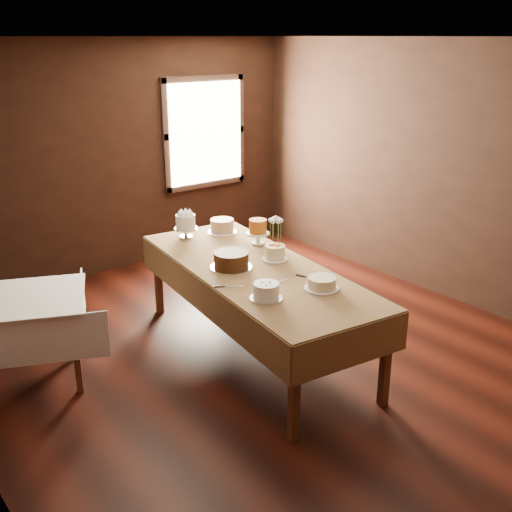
# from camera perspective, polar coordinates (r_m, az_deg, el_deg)

# --- Properties ---
(floor) EXTENTS (5.00, 6.00, 0.01)m
(floor) POSITION_cam_1_polar(r_m,az_deg,el_deg) (5.70, 1.26, -9.56)
(floor) COLOR black
(floor) RESTS_ON ground
(ceiling) EXTENTS (5.00, 6.00, 0.01)m
(ceiling) POSITION_cam_1_polar(r_m,az_deg,el_deg) (4.96, 1.51, 19.87)
(ceiling) COLOR beige
(ceiling) RESTS_ON wall_back
(wall_back) EXTENTS (5.00, 0.02, 2.80)m
(wall_back) POSITION_cam_1_polar(r_m,az_deg,el_deg) (7.65, -13.19, 8.85)
(wall_back) COLOR black
(wall_back) RESTS_ON ground
(wall_right) EXTENTS (0.02, 6.00, 2.80)m
(wall_right) POSITION_cam_1_polar(r_m,az_deg,el_deg) (6.97, 17.62, 7.39)
(wall_right) COLOR black
(wall_right) RESTS_ON ground
(window) EXTENTS (1.10, 0.05, 1.30)m
(window) POSITION_cam_1_polar(r_m,az_deg,el_deg) (8.19, -4.75, 11.43)
(window) COLOR #FFEABF
(window) RESTS_ON wall_back
(display_table) EXTENTS (1.40, 2.85, 0.85)m
(display_table) POSITION_cam_1_polar(r_m,az_deg,el_deg) (5.47, -0.06, -1.72)
(display_table) COLOR #4A2714
(display_table) RESTS_ON ground
(side_table) EXTENTS (1.18, 1.18, 0.76)m
(side_table) POSITION_cam_1_polar(r_m,az_deg,el_deg) (5.46, -20.43, -4.46)
(side_table) COLOR #4A2714
(side_table) RESTS_ON ground
(cake_meringue) EXTENTS (0.28, 0.28, 0.26)m
(cake_meringue) POSITION_cam_1_polar(r_m,az_deg,el_deg) (6.26, -6.61, 2.73)
(cake_meringue) COLOR silver
(cake_meringue) RESTS_ON display_table
(cake_speckled) EXTENTS (0.32, 0.32, 0.15)m
(cake_speckled) POSITION_cam_1_polar(r_m,az_deg,el_deg) (6.41, -3.19, 2.80)
(cake_speckled) COLOR white
(cake_speckled) RESTS_ON display_table
(cake_caramel) EXTENTS (0.23, 0.23, 0.27)m
(cake_caramel) POSITION_cam_1_polar(r_m,az_deg,el_deg) (6.03, 0.18, 2.15)
(cake_caramel) COLOR white
(cake_caramel) RESTS_ON display_table
(cake_chocolate) EXTENTS (0.38, 0.38, 0.15)m
(cake_chocolate) POSITION_cam_1_polar(r_m,az_deg,el_deg) (5.43, -2.34, -0.41)
(cake_chocolate) COLOR silver
(cake_chocolate) RESTS_ON display_table
(cake_flowers) EXTENTS (0.24, 0.24, 0.14)m
(cake_flowers) POSITION_cam_1_polar(r_m,az_deg,el_deg) (5.62, 1.78, 0.27)
(cake_flowers) COLOR white
(cake_flowers) RESTS_ON display_table
(cake_swirl) EXTENTS (0.29, 0.29, 0.13)m
(cake_swirl) POSITION_cam_1_polar(r_m,az_deg,el_deg) (4.79, 0.96, -3.36)
(cake_swirl) COLOR silver
(cake_swirl) RESTS_ON display_table
(cake_cream) EXTENTS (0.30, 0.30, 0.10)m
(cake_cream) POSITION_cam_1_polar(r_m,az_deg,el_deg) (5.01, 6.19, -2.58)
(cake_cream) COLOR white
(cake_cream) RESTS_ON display_table
(cake_server_a) EXTENTS (0.24, 0.06, 0.01)m
(cake_server_a) POSITION_cam_1_polar(r_m,az_deg,el_deg) (5.16, 2.59, -2.30)
(cake_server_a) COLOR silver
(cake_server_a) RESTS_ON display_table
(cake_server_b) EXTENTS (0.11, 0.23, 0.01)m
(cake_server_b) POSITION_cam_1_polar(r_m,az_deg,el_deg) (5.22, 5.40, -2.12)
(cake_server_b) COLOR silver
(cake_server_b) RESTS_ON display_table
(cake_server_c) EXTENTS (0.05, 0.24, 0.01)m
(cake_server_c) POSITION_cam_1_polar(r_m,az_deg,el_deg) (5.70, -2.16, -0.10)
(cake_server_c) COLOR silver
(cake_server_c) RESTS_ON display_table
(cake_server_d) EXTENTS (0.16, 0.21, 0.01)m
(cake_server_d) POSITION_cam_1_polar(r_m,az_deg,el_deg) (5.91, 1.17, 0.65)
(cake_server_d) COLOR silver
(cake_server_d) RESTS_ON display_table
(cake_server_e) EXTENTS (0.21, 0.16, 0.01)m
(cake_server_e) POSITION_cam_1_polar(r_m,az_deg,el_deg) (5.04, -2.09, -2.86)
(cake_server_e) COLOR silver
(cake_server_e) RESTS_ON display_table
(flower_vase) EXTENTS (0.17, 0.17, 0.12)m
(flower_vase) POSITION_cam_1_polar(r_m,az_deg,el_deg) (5.86, 1.84, 1.09)
(flower_vase) COLOR #2D2823
(flower_vase) RESTS_ON display_table
(flower_bouquet) EXTENTS (0.14, 0.14, 0.20)m
(flower_bouquet) POSITION_cam_1_polar(r_m,az_deg,el_deg) (5.81, 1.86, 2.79)
(flower_bouquet) COLOR white
(flower_bouquet) RESTS_ON flower_vase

